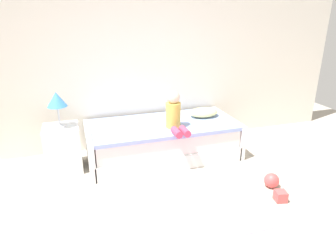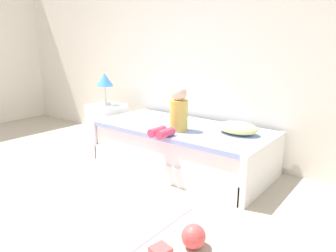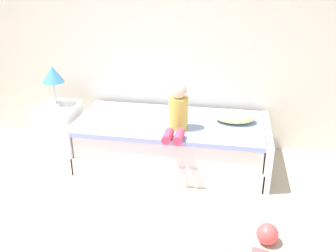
{
  "view_description": "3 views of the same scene",
  "coord_description": "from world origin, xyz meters",
  "px_view_note": "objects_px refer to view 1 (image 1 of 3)",
  "views": [
    {
      "loc": [
        -0.69,
        -1.79,
        1.96
      ],
      "look_at": [
        0.45,
        1.75,
        0.55
      ],
      "focal_mm": 32.19,
      "sensor_mm": 36.0,
      "label": 1
    },
    {
      "loc": [
        2.46,
        -0.79,
        1.38
      ],
      "look_at": [
        0.45,
        1.75,
        0.55
      ],
      "focal_mm": 32.18,
      "sensor_mm": 36.0,
      "label": 2
    },
    {
      "loc": [
        1.07,
        -1.69,
        2.08
      ],
      "look_at": [
        0.45,
        1.75,
        0.55
      ],
      "focal_mm": 39.65,
      "sensor_mm": 36.0,
      "label": 3
    }
  ],
  "objects_px": {
    "pillow": "(204,112)",
    "toy_block": "(280,196)",
    "table_lamp": "(57,101)",
    "nightstand": "(63,148)",
    "toy_ball": "(272,180)",
    "child_figure": "(174,114)",
    "bed": "(163,140)"
  },
  "relations": [
    {
      "from": "table_lamp",
      "to": "toy_block",
      "type": "bearing_deg",
      "value": -33.41
    },
    {
      "from": "table_lamp",
      "to": "child_figure",
      "type": "distance_m",
      "value": 1.48
    },
    {
      "from": "nightstand",
      "to": "pillow",
      "type": "xyz_separation_m",
      "value": [
        2.02,
        0.09,
        0.26
      ]
    },
    {
      "from": "nightstand",
      "to": "toy_block",
      "type": "distance_m",
      "value": 2.72
    },
    {
      "from": "table_lamp",
      "to": "toy_block",
      "type": "height_order",
      "value": "table_lamp"
    },
    {
      "from": "child_figure",
      "to": "toy_block",
      "type": "distance_m",
      "value": 1.63
    },
    {
      "from": "child_figure",
      "to": "pillow",
      "type": "height_order",
      "value": "child_figure"
    },
    {
      "from": "pillow",
      "to": "toy_ball",
      "type": "height_order",
      "value": "pillow"
    },
    {
      "from": "toy_ball",
      "to": "toy_block",
      "type": "xyz_separation_m",
      "value": [
        -0.08,
        -0.27,
        -0.03
      ]
    },
    {
      "from": "nightstand",
      "to": "toy_ball",
      "type": "distance_m",
      "value": 2.64
    },
    {
      "from": "bed",
      "to": "table_lamp",
      "type": "height_order",
      "value": "table_lamp"
    },
    {
      "from": "table_lamp",
      "to": "pillow",
      "type": "height_order",
      "value": "table_lamp"
    },
    {
      "from": "pillow",
      "to": "toy_ball",
      "type": "bearing_deg",
      "value": -76.37
    },
    {
      "from": "bed",
      "to": "toy_block",
      "type": "relative_size",
      "value": 17.58
    },
    {
      "from": "bed",
      "to": "pillow",
      "type": "distance_m",
      "value": 0.75
    },
    {
      "from": "toy_block",
      "to": "pillow",
      "type": "bearing_deg",
      "value": 98.62
    },
    {
      "from": "nightstand",
      "to": "table_lamp",
      "type": "distance_m",
      "value": 0.64
    },
    {
      "from": "pillow",
      "to": "toy_block",
      "type": "relative_size",
      "value": 3.67
    },
    {
      "from": "table_lamp",
      "to": "toy_ball",
      "type": "height_order",
      "value": "table_lamp"
    },
    {
      "from": "nightstand",
      "to": "child_figure",
      "type": "distance_m",
      "value": 1.52
    },
    {
      "from": "table_lamp",
      "to": "child_figure",
      "type": "xyz_separation_m",
      "value": [
        1.44,
        -0.24,
        -0.23
      ]
    },
    {
      "from": "table_lamp",
      "to": "nightstand",
      "type": "bearing_deg",
      "value": 0.0
    },
    {
      "from": "nightstand",
      "to": "table_lamp",
      "type": "bearing_deg",
      "value": 180.0
    },
    {
      "from": "pillow",
      "to": "toy_block",
      "type": "distance_m",
      "value": 1.67
    },
    {
      "from": "nightstand",
      "to": "toy_ball",
      "type": "xyz_separation_m",
      "value": [
        2.34,
        -1.22,
        -0.21
      ]
    },
    {
      "from": "pillow",
      "to": "nightstand",
      "type": "bearing_deg",
      "value": -177.5
    },
    {
      "from": "bed",
      "to": "nightstand",
      "type": "xyz_separation_m",
      "value": [
        -1.35,
        0.01,
        0.05
      ]
    },
    {
      "from": "toy_ball",
      "to": "bed",
      "type": "bearing_deg",
      "value": 129.32
    },
    {
      "from": "nightstand",
      "to": "toy_block",
      "type": "height_order",
      "value": "nightstand"
    },
    {
      "from": "toy_block",
      "to": "child_figure",
      "type": "bearing_deg",
      "value": 123.08
    },
    {
      "from": "toy_ball",
      "to": "nightstand",
      "type": "bearing_deg",
      "value": 152.5
    },
    {
      "from": "table_lamp",
      "to": "bed",
      "type": "bearing_deg",
      "value": -0.49
    }
  ]
}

